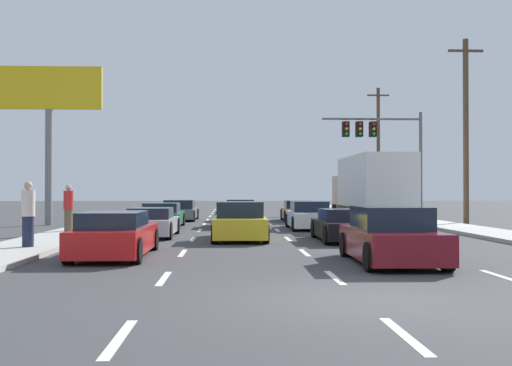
% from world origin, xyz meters
% --- Properties ---
extents(ground_plane, '(140.00, 140.00, 0.00)m').
position_xyz_m(ground_plane, '(0.00, 25.00, 0.00)').
color(ground_plane, '#3D3D3F').
extents(sidewalk_right, '(2.32, 80.00, 0.14)m').
position_xyz_m(sidewalk_right, '(8.11, 20.00, 0.07)').
color(sidewalk_right, '#B2AFA8').
rests_on(sidewalk_right, ground_plane).
extents(sidewalk_left, '(2.32, 80.00, 0.14)m').
position_xyz_m(sidewalk_left, '(-8.11, 20.00, 0.07)').
color(sidewalk_left, '#B2AFA8').
rests_on(sidewalk_left, ground_plane).
extents(lane_markings, '(6.94, 62.00, 0.01)m').
position_xyz_m(lane_markings, '(-0.00, 22.62, 0.00)').
color(lane_markings, silver).
rests_on(lane_markings, ground_plane).
extents(car_gray, '(2.00, 4.58, 1.19)m').
position_xyz_m(car_gray, '(-4.98, 26.77, 0.55)').
color(car_gray, slate).
rests_on(car_gray, ground_plane).
extents(car_green, '(1.92, 4.19, 1.16)m').
position_xyz_m(car_green, '(-5.28, 19.88, 0.54)').
color(car_green, '#196B38').
rests_on(car_green, ground_plane).
extents(car_silver, '(1.83, 4.23, 1.10)m').
position_xyz_m(car_silver, '(-5.02, 13.83, 0.51)').
color(car_silver, '#B7BABF').
rests_on(car_silver, ground_plane).
extents(car_red, '(1.82, 4.59, 1.19)m').
position_xyz_m(car_red, '(-5.09, 6.72, 0.56)').
color(car_red, red).
rests_on(car_red, ground_plane).
extents(car_blue, '(1.84, 4.25, 1.22)m').
position_xyz_m(car_blue, '(-1.48, 26.14, 0.57)').
color(car_blue, '#1E389E').
rests_on(car_blue, ground_plane).
extents(car_navy, '(1.94, 4.41, 1.19)m').
position_xyz_m(car_navy, '(-1.80, 20.08, 0.55)').
color(car_navy, '#141E4C').
rests_on(car_navy, ground_plane).
extents(car_yellow, '(1.93, 4.64, 1.35)m').
position_xyz_m(car_yellow, '(-1.73, 12.30, 0.61)').
color(car_yellow, yellow).
rests_on(car_yellow, ground_plane).
extents(car_orange, '(1.90, 4.17, 1.17)m').
position_xyz_m(car_orange, '(1.85, 25.82, 0.55)').
color(car_orange, orange).
rests_on(car_orange, ground_plane).
extents(car_white, '(1.87, 4.40, 1.26)m').
position_xyz_m(car_white, '(1.50, 18.29, 0.58)').
color(car_white, white).
rests_on(car_white, ground_plane).
extents(car_black, '(1.96, 4.16, 1.11)m').
position_xyz_m(car_black, '(1.90, 11.58, 0.52)').
color(car_black, black).
rests_on(car_black, ground_plane).
extents(car_maroon, '(1.93, 4.23, 1.36)m').
position_xyz_m(car_maroon, '(1.76, 4.99, 0.62)').
color(car_maroon, maroon).
rests_on(car_maroon, ground_plane).
extents(box_truck, '(2.68, 9.24, 3.46)m').
position_xyz_m(box_truck, '(5.13, 21.96, 2.02)').
color(box_truck, white).
rests_on(box_truck, ground_plane).
extents(traffic_signal_mast, '(6.33, 0.69, 6.68)m').
position_xyz_m(traffic_signal_mast, '(7.06, 28.91, 5.10)').
color(traffic_signal_mast, '#595B56').
rests_on(traffic_signal_mast, ground_plane).
extents(utility_pole_mid, '(1.80, 0.28, 9.48)m').
position_xyz_m(utility_pole_mid, '(9.96, 21.52, 4.88)').
color(utility_pole_mid, brown).
rests_on(utility_pole_mid, ground_plane).
extents(utility_pole_far, '(1.80, 0.28, 10.16)m').
position_xyz_m(utility_pole_far, '(10.12, 40.92, 5.22)').
color(utility_pole_far, brown).
rests_on(utility_pole_far, ground_plane).
extents(roadside_billboard, '(5.29, 0.36, 7.99)m').
position_xyz_m(roadside_billboard, '(-11.17, 21.94, 5.91)').
color(roadside_billboard, slate).
rests_on(roadside_billboard, ground_plane).
extents(pedestrian_near_corner, '(0.38, 0.38, 1.83)m').
position_xyz_m(pedestrian_near_corner, '(-8.47, 15.21, 1.06)').
color(pedestrian_near_corner, brown).
rests_on(pedestrian_near_corner, sidewalk_left).
extents(pedestrian_mid_block, '(0.38, 0.38, 1.86)m').
position_xyz_m(pedestrian_mid_block, '(-7.83, 8.24, 1.07)').
color(pedestrian_mid_block, '#1E233F').
rests_on(pedestrian_mid_block, sidewalk_left).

